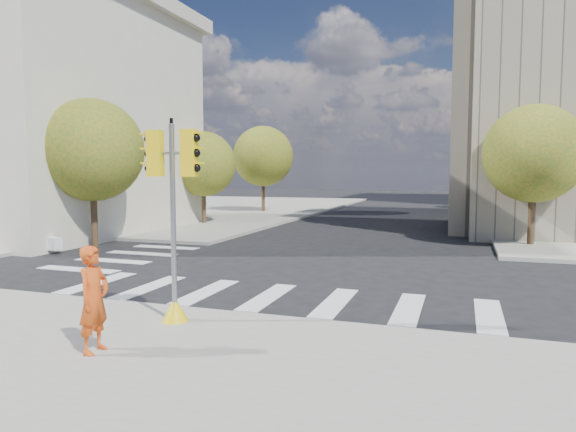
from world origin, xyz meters
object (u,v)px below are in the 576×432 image
object	(u,v)px
lamp_near	(535,146)
planter_wall	(8,240)
traffic_signal	(174,237)
photographer	(94,299)
lamp_far	(510,155)

from	to	relation	value
lamp_near	planter_wall	world-z (taller)	lamp_near
traffic_signal	photographer	distance (m)	2.26
lamp_near	traffic_signal	xyz separation A→B (m)	(-8.99, -19.11, -2.66)
planter_wall	lamp_far	bearing A→B (deg)	56.54
lamp_far	photographer	xyz separation A→B (m)	(-9.31, -35.19, -3.50)
traffic_signal	planter_wall	world-z (taller)	traffic_signal
traffic_signal	photographer	world-z (taller)	traffic_signal
planter_wall	photographer	bearing A→B (deg)	-31.21
lamp_far	traffic_signal	bearing A→B (deg)	-105.19
traffic_signal	lamp_near	bearing A→B (deg)	61.16
lamp_near	planter_wall	bearing A→B (deg)	-151.49
lamp_near	lamp_far	distance (m)	14.00
lamp_near	photographer	distance (m)	23.40
traffic_signal	photographer	size ratio (longest dim) A/B	2.26
photographer	planter_wall	xyz separation A→B (m)	(-12.25, 9.48, -0.68)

